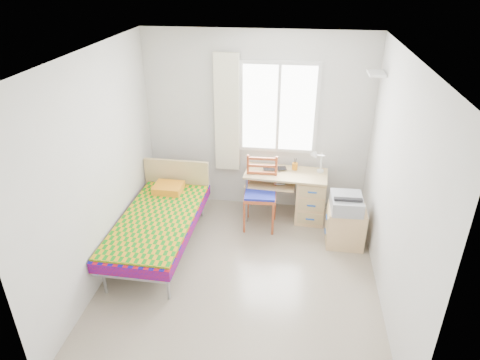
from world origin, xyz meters
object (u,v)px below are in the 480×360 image
(bed, at_px, (160,220))
(desk, at_px, (306,194))
(chair, at_px, (261,189))
(cabinet, at_px, (345,226))
(printer, at_px, (347,203))

(bed, relative_size, desk, 1.69)
(chair, height_order, cabinet, chair)
(cabinet, relative_size, printer, 1.14)
(bed, bearing_deg, chair, 31.43)
(bed, distance_m, cabinet, 2.43)
(bed, height_order, chair, chair)
(chair, bearing_deg, cabinet, -18.01)
(desk, bearing_deg, chair, -155.09)
(desk, xyz_separation_m, printer, (0.50, -0.58, 0.23))
(desk, relative_size, chair, 1.16)
(desk, bearing_deg, printer, -46.06)
(chair, xyz_separation_m, printer, (1.12, -0.33, 0.06))
(chair, bearing_deg, bed, -152.35)
(chair, bearing_deg, desk, 18.95)
(cabinet, distance_m, printer, 0.36)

